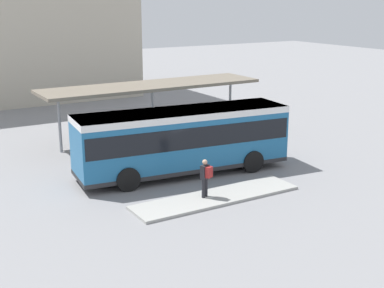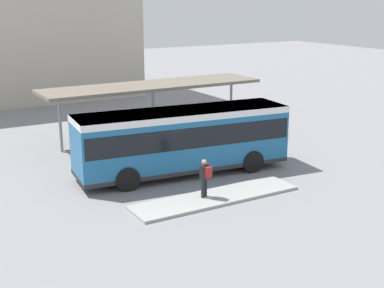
% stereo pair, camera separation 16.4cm
% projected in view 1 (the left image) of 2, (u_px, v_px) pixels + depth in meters
% --- Properties ---
extents(ground_plane, '(120.00, 120.00, 0.00)m').
position_uv_depth(ground_plane, '(183.00, 173.00, 25.74)').
color(ground_plane, gray).
extents(curb_island, '(7.49, 1.80, 0.12)m').
position_uv_depth(curb_island, '(216.00, 197.00, 22.50)').
color(curb_island, '#9E9E99').
rests_on(curb_island, ground_plane).
extents(city_bus, '(10.41, 3.67, 3.11)m').
position_uv_depth(city_bus, '(183.00, 137.00, 25.27)').
color(city_bus, '#1E6093').
rests_on(city_bus, ground_plane).
extents(pedestrian_waiting, '(0.49, 0.52, 1.64)m').
position_uv_depth(pedestrian_waiting, '(206.00, 176.00, 22.11)').
color(pedestrian_waiting, '#232328').
rests_on(pedestrian_waiting, curb_island).
extents(bicycle_yellow, '(0.48, 1.76, 0.76)m').
position_uv_depth(bicycle_yellow, '(274.00, 128.00, 33.16)').
color(bicycle_yellow, black).
rests_on(bicycle_yellow, ground_plane).
extents(bicycle_orange, '(0.48, 1.52, 0.66)m').
position_uv_depth(bicycle_orange, '(266.00, 126.00, 33.85)').
color(bicycle_orange, black).
rests_on(bicycle_orange, ground_plane).
extents(bicycle_blue, '(0.48, 1.70, 0.74)m').
position_uv_depth(bicycle_blue, '(258.00, 123.00, 34.56)').
color(bicycle_blue, black).
rests_on(bicycle_blue, ground_plane).
extents(station_shelter, '(13.21, 3.31, 3.30)m').
position_uv_depth(station_shelter, '(152.00, 86.00, 31.25)').
color(station_shelter, '#706656').
rests_on(station_shelter, ground_plane).
extents(potted_planter_near_shelter, '(0.96, 0.96, 1.32)m').
position_uv_depth(potted_planter_near_shelter, '(191.00, 135.00, 30.30)').
color(potted_planter_near_shelter, slate).
rests_on(potted_planter_near_shelter, ground_plane).
extents(potted_planter_far_side, '(1.00, 1.00, 1.49)m').
position_uv_depth(potted_planter_far_side, '(217.00, 131.00, 30.69)').
color(potted_planter_far_side, slate).
rests_on(potted_planter_far_side, ground_plane).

